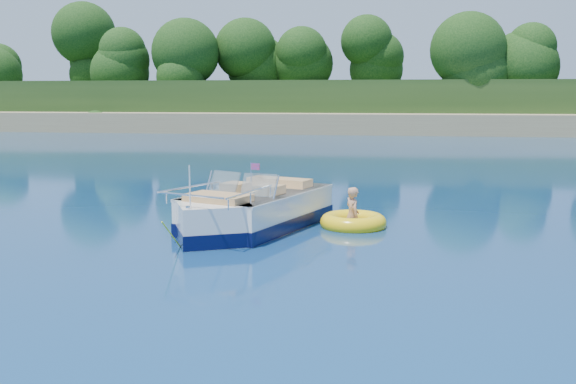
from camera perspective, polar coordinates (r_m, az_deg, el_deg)
name	(u,v)px	position (r m, az deg, el deg)	size (l,w,h in m)	color
ground	(363,248)	(12.38, 6.64, -4.95)	(160.00, 160.00, 0.00)	#0A1D48
shoreline	(385,111)	(75.82, 8.61, 7.12)	(170.00, 59.00, 6.00)	#927954
treeline	(385,61)	(53.11, 8.61, 11.43)	(150.00, 7.12, 8.19)	black
motorboat	(249,214)	(13.88, -3.45, -1.93)	(3.08, 5.23, 1.82)	white
tow_tube	(353,222)	(14.28, 5.81, -2.69)	(1.74, 1.74, 0.39)	yellow
boy	(352,227)	(14.30, 5.67, -3.09)	(0.49, 0.32, 1.35)	tan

